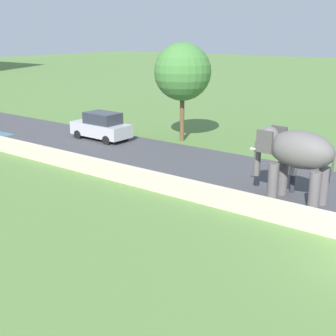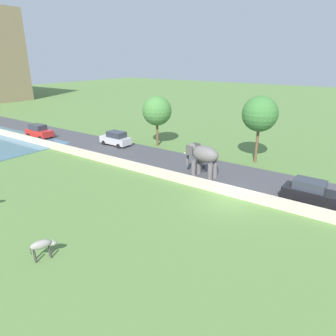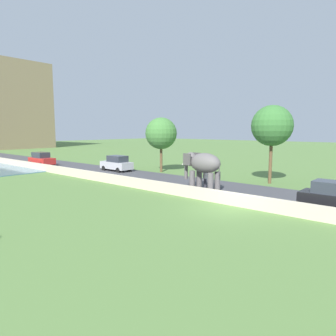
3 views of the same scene
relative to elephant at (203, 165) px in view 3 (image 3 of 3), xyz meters
name	(u,v)px [view 3 (image 3 of 3)]	position (x,y,z in m)	size (l,w,h in m)	color
ground_plane	(227,210)	(-3.44, -4.13, -2.04)	(220.00, 220.00, 0.00)	#567A3D
road_surface	(95,171)	(1.56, 15.87, -2.01)	(7.00, 120.00, 0.06)	#424247
barrier_wall	(76,173)	(-2.24, 13.87, -1.64)	(0.40, 110.00, 0.80)	beige
elephant	(203,165)	(0.00, 0.00, 0.00)	(1.60, 3.52, 2.99)	#605B5B
person_beside_elephant	(205,178)	(0.93, 0.35, -1.16)	(0.36, 0.22, 1.63)	#33333D
car_red	(42,159)	(-0.02, 25.30, -1.14)	(1.88, 4.04, 1.80)	red
car_silver	(117,163)	(3.13, 13.91, -1.14)	(1.87, 4.04, 1.80)	#B7B7BC
tree_near	(272,126)	(6.86, -2.51, 3.02)	(3.54, 3.54, 6.84)	brown
tree_mid	(161,134)	(6.06, 9.70, 2.27)	(3.51, 3.51, 6.08)	brown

